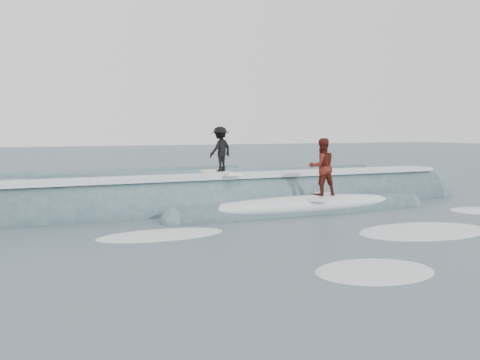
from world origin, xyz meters
name	(u,v)px	position (x,y,z in m)	size (l,w,h in m)	color
ground	(301,232)	(0.00, 0.00, 0.00)	(160.00, 160.00, 0.00)	#40535E
breaking_wave	(237,207)	(0.22, 4.75, 0.04)	(20.57, 3.95, 2.34)	#3A5662
surfer_black	(220,151)	(-0.31, 5.03, 2.04)	(1.18, 2.06, 1.69)	white
surfer_red	(322,169)	(2.51, 2.83, 1.48)	(1.66, 1.91, 2.05)	white
whitewater	(363,234)	(1.47, -0.85, 0.00)	(13.69, 7.16, 0.10)	white
far_swells	(106,180)	(-2.04, 17.65, 0.00)	(37.13, 8.65, 0.80)	#3A5662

